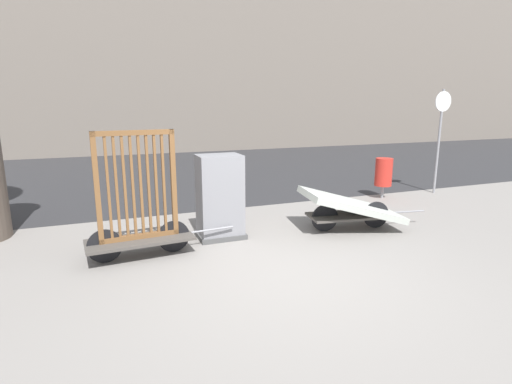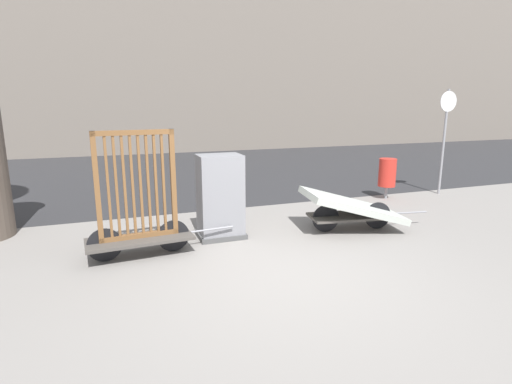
{
  "view_description": "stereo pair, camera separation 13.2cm",
  "coord_description": "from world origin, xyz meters",
  "px_view_note": "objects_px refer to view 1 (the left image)",
  "views": [
    {
      "loc": [
        -2.23,
        -4.4,
        2.19
      ],
      "look_at": [
        0.0,
        1.35,
        0.83
      ],
      "focal_mm": 28.0,
      "sensor_mm": 36.0,
      "label": 1
    },
    {
      "loc": [
        -2.1,
        -4.44,
        2.19
      ],
      "look_at": [
        0.0,
        1.35,
        0.83
      ],
      "focal_mm": 28.0,
      "sensor_mm": 36.0,
      "label": 2
    }
  ],
  "objects_px": {
    "utility_cabinet": "(220,199)",
    "trash_bin": "(384,172)",
    "bike_cart_with_bedframe": "(139,215)",
    "bike_cart_with_mattress": "(351,207)",
    "sign_post": "(440,129)"
  },
  "relations": [
    {
      "from": "bike_cart_with_bedframe",
      "to": "trash_bin",
      "type": "bearing_deg",
      "value": 12.87
    },
    {
      "from": "bike_cart_with_bedframe",
      "to": "trash_bin",
      "type": "distance_m",
      "value": 5.99
    },
    {
      "from": "bike_cart_with_mattress",
      "to": "sign_post",
      "type": "bearing_deg",
      "value": 34.68
    },
    {
      "from": "utility_cabinet",
      "to": "trash_bin",
      "type": "height_order",
      "value": "utility_cabinet"
    },
    {
      "from": "bike_cart_with_bedframe",
      "to": "utility_cabinet",
      "type": "relative_size",
      "value": 1.6
    },
    {
      "from": "bike_cart_with_bedframe",
      "to": "trash_bin",
      "type": "height_order",
      "value": "bike_cart_with_bedframe"
    },
    {
      "from": "bike_cart_with_mattress",
      "to": "trash_bin",
      "type": "height_order",
      "value": "trash_bin"
    },
    {
      "from": "sign_post",
      "to": "utility_cabinet",
      "type": "bearing_deg",
      "value": -167.27
    },
    {
      "from": "bike_cart_with_mattress",
      "to": "utility_cabinet",
      "type": "height_order",
      "value": "utility_cabinet"
    },
    {
      "from": "bike_cart_with_mattress",
      "to": "trash_bin",
      "type": "relative_size",
      "value": 2.48
    },
    {
      "from": "bike_cart_with_bedframe",
      "to": "utility_cabinet",
      "type": "distance_m",
      "value": 1.4
    },
    {
      "from": "bike_cart_with_bedframe",
      "to": "bike_cart_with_mattress",
      "type": "xyz_separation_m",
      "value": [
        3.61,
        -0.0,
        -0.22
      ]
    },
    {
      "from": "bike_cart_with_bedframe",
      "to": "sign_post",
      "type": "xyz_separation_m",
      "value": [
        7.31,
        1.78,
        0.97
      ]
    },
    {
      "from": "bike_cart_with_mattress",
      "to": "sign_post",
      "type": "relative_size",
      "value": 0.93
    },
    {
      "from": "bike_cart_with_mattress",
      "to": "trash_bin",
      "type": "distance_m",
      "value": 2.78
    }
  ]
}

